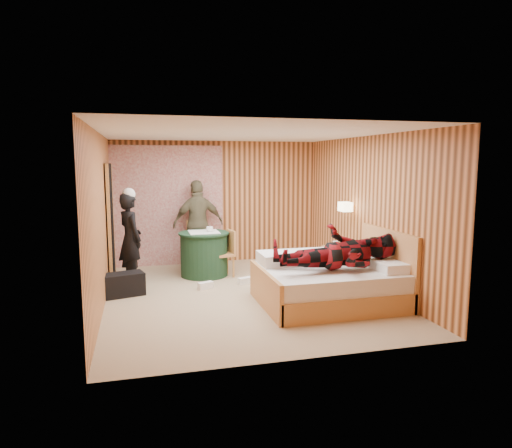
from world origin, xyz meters
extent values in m
cube|color=tan|center=(0.00, 0.00, 0.00)|extent=(4.20, 5.00, 0.01)
cube|color=white|center=(0.00, 0.00, 2.50)|extent=(4.20, 5.00, 0.01)
cube|color=#F19B5C|center=(0.00, 2.50, 1.25)|extent=(4.20, 0.02, 2.50)
cube|color=#F19B5C|center=(-2.10, 0.00, 1.25)|extent=(0.02, 5.00, 2.50)
cube|color=#F19B5C|center=(2.10, 0.00, 1.25)|extent=(0.02, 5.00, 2.50)
cube|color=beige|center=(-1.00, 2.43, 1.20)|extent=(2.20, 0.08, 2.40)
cube|color=black|center=(-2.06, 1.40, 1.02)|extent=(0.06, 0.90, 2.05)
cylinder|color=gold|center=(2.00, 0.45, 1.30)|extent=(0.18, 0.04, 0.04)
cube|color=beige|center=(1.92, 0.45, 1.30)|extent=(0.18, 0.24, 0.16)
cube|color=#E5945E|center=(1.10, -0.78, 0.15)|extent=(1.95, 1.56, 0.29)
cube|color=white|center=(1.10, -0.78, 0.41)|extent=(1.89, 1.50, 0.24)
cube|color=#E5945E|center=(0.13, -0.78, 0.27)|extent=(0.06, 1.56, 0.54)
cube|color=#E5945E|center=(2.06, -0.78, 0.53)|extent=(0.06, 1.56, 1.07)
cube|color=white|center=(1.86, -1.15, 0.60)|extent=(0.37, 0.53, 0.14)
cube|color=white|center=(1.86, -0.41, 0.60)|extent=(0.37, 0.53, 0.14)
cube|color=white|center=(0.76, -0.35, 0.62)|extent=(1.17, 0.58, 0.18)
cube|color=#E5945E|center=(1.88, 0.61, 0.28)|extent=(0.40, 0.55, 0.55)
cube|color=#E5945E|center=(1.88, 0.61, 0.45)|extent=(0.42, 0.57, 0.03)
cylinder|color=#1B3C26|center=(-0.44, 1.35, 0.39)|extent=(0.86, 0.86, 0.78)
cylinder|color=#1B3C26|center=(-0.44, 1.35, 0.79)|extent=(0.92, 0.92, 0.03)
cube|color=white|center=(-0.44, 1.35, 0.81)|extent=(0.65, 0.65, 0.01)
cube|color=#E5945E|center=(-0.44, 1.99, 0.45)|extent=(0.46, 0.46, 0.05)
cube|color=#E5945E|center=(-0.46, 2.18, 0.70)|extent=(0.42, 0.08, 0.46)
cylinder|color=#E5945E|center=(-0.59, 1.81, 0.21)|extent=(0.04, 0.04, 0.43)
cylinder|color=#E5945E|center=(-0.29, 2.18, 0.21)|extent=(0.04, 0.04, 0.43)
cube|color=#E5945E|center=(-0.13, 1.19, 0.41)|extent=(0.44, 0.44, 0.05)
cube|color=#E5945E|center=(0.04, 1.22, 0.64)|extent=(0.10, 0.38, 0.42)
cylinder|color=#E5945E|center=(-0.31, 1.32, 0.20)|extent=(0.04, 0.04, 0.39)
cylinder|color=#E5945E|center=(0.05, 1.07, 0.20)|extent=(0.04, 0.04, 0.39)
cube|color=black|center=(-1.85, 0.39, 0.18)|extent=(0.70, 0.49, 0.36)
cube|color=white|center=(-0.55, 0.44, 0.06)|extent=(0.28, 0.20, 0.11)
cube|color=white|center=(0.15, 0.59, 0.06)|extent=(0.27, 0.18, 0.11)
imported|color=black|center=(-1.73, 1.10, 0.78)|extent=(0.58, 0.67, 1.56)
imported|color=#686245|center=(-0.44, 2.12, 0.86)|extent=(1.06, 0.56, 1.72)
imported|color=maroon|center=(1.15, -0.98, 0.97)|extent=(0.86, 0.67, 1.77)
imported|color=white|center=(1.88, 0.56, 0.56)|extent=(0.26, 0.28, 0.02)
imported|color=white|center=(1.88, 0.56, 0.58)|extent=(0.27, 0.28, 0.02)
imported|color=white|center=(1.88, 0.74, 0.60)|extent=(0.12, 0.12, 0.09)
imported|color=white|center=(-0.34, 1.30, 0.87)|extent=(0.15, 0.15, 0.10)
camera|label=1|loc=(-1.56, -6.83, 2.08)|focal=32.00mm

